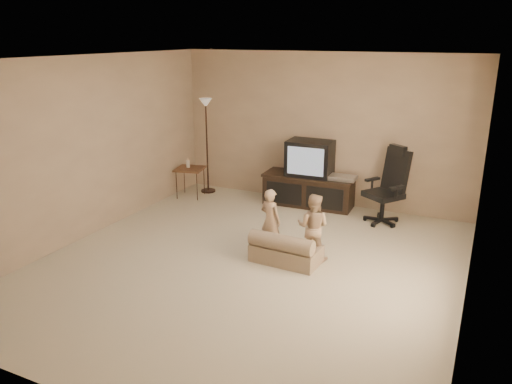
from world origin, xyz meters
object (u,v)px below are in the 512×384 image
Objects in this scene: side_table at (190,169)px; toddler_right at (313,227)px; office_chair at (387,196)px; toddler_left at (270,220)px; child_sofa at (285,250)px; tv_stand at (310,179)px; floor_lamp at (206,125)px.

toddler_right is (2.80, -1.51, -0.07)m from side_table.
office_chair is 1.38× the size of toddler_left.
child_sofa is (2.54, -1.78, -0.34)m from side_table.
tv_stand reaches higher than side_table.
floor_lamp is 3.37m from toddler_right.
tv_stand is at bearing -69.29° from toddler_left.
floor_lamp is (-1.92, -0.08, 0.78)m from tv_stand.
child_sofa is (-0.85, -1.99, -0.26)m from office_chair.
tv_stand is 2.32m from child_sofa.
office_chair reaches higher than toddler_right.
child_sofa is (0.48, -2.25, -0.29)m from tv_stand.
office_chair is 3.39m from side_table.
side_table is (-3.38, -0.21, 0.08)m from office_chair.
floor_lamp is 3.41m from child_sofa.
side_table is at bearing -142.00° from office_chair.
tv_stand is 2.11m from side_table.
office_chair is at bearing -3.08° from floor_lamp.
toddler_left is at bearing 142.98° from child_sofa.
toddler_left is at bearing -42.34° from floor_lamp.
tv_stand is 2.22× the size of side_table.
tv_stand reaches higher than child_sofa.
office_chair reaches higher than tv_stand.
child_sofa is at bearing -78.54° from office_chair.
floor_lamp reaches higher than toddler_left.
toddler_right is (0.58, 0.01, 0.01)m from toddler_left.
toddler_left is 0.58m from toddler_right.
toddler_left is at bearing -89.40° from office_chair.
side_table is at bearing -30.94° from toddler_right.
side_table is 0.84m from floor_lamp.
floor_lamp is at bearing -179.88° from tv_stand.
toddler_right reaches higher than toddler_left.
tv_stand is 0.92× the size of floor_lamp.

